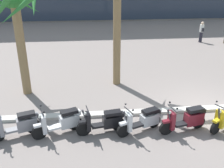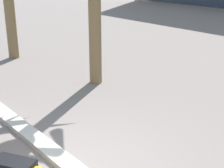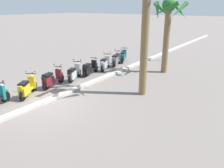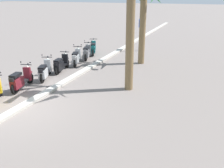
% 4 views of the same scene
% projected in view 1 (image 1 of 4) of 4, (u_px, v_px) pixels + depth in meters
% --- Properties ---
extents(ground_plane, '(200.00, 200.00, 0.00)m').
position_uv_depth(ground_plane, '(209.00, 110.00, 10.82)').
color(ground_plane, slate).
extents(curb_strip, '(60.00, 0.36, 0.12)m').
position_uv_depth(curb_strip, '(209.00, 109.00, 10.81)').
color(curb_strip, '#BCB7AD').
rests_on(curb_strip, ground).
extents(scooter_grey_second_in_line, '(1.69, 0.81, 1.17)m').
position_uv_depth(scooter_grey_second_in_line, '(19.00, 125.00, 8.91)').
color(scooter_grey_second_in_line, black).
rests_on(scooter_grey_second_in_line, ground).
extents(scooter_silver_lead_nearest, '(1.75, 0.87, 1.17)m').
position_uv_depth(scooter_silver_lead_nearest, '(62.00, 122.00, 9.09)').
color(scooter_silver_lead_nearest, black).
rests_on(scooter_silver_lead_nearest, ground).
extents(scooter_black_mid_rear, '(1.79, 0.65, 1.04)m').
position_uv_depth(scooter_black_mid_rear, '(105.00, 122.00, 9.15)').
color(scooter_black_mid_rear, black).
rests_on(scooter_black_mid_rear, ground).
extents(scooter_silver_mid_front, '(1.73, 0.89, 1.17)m').
position_uv_depth(scooter_silver_mid_front, '(143.00, 120.00, 9.23)').
color(scooter_silver_mid_front, black).
rests_on(scooter_silver_mid_front, ground).
extents(scooter_maroon_tail_end, '(1.83, 0.71, 1.17)m').
position_uv_depth(scooter_maroon_tail_end, '(187.00, 119.00, 9.25)').
color(scooter_maroon_tail_end, black).
rests_on(scooter_maroon_tail_end, ground).
extents(palm_tree_far_corner, '(2.19, 2.29, 4.80)m').
position_uv_depth(palm_tree_far_corner, '(17.00, 19.00, 11.00)').
color(palm_tree_far_corner, olive).
rests_on(palm_tree_far_corner, ground).
extents(pedestrian_window_shopping, '(0.34, 0.34, 1.69)m').
position_uv_depth(pedestrian_window_shopping, '(116.00, 24.00, 24.39)').
color(pedestrian_window_shopping, '#2D3351').
rests_on(pedestrian_window_shopping, ground).
extents(pedestrian_by_palm_tree, '(0.34, 0.45, 1.69)m').
position_uv_depth(pedestrian_by_palm_tree, '(201.00, 31.00, 21.10)').
color(pedestrian_by_palm_tree, black).
rests_on(pedestrian_by_palm_tree, ground).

